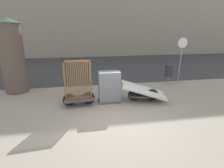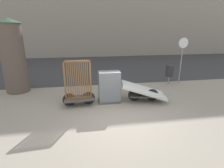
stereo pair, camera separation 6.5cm
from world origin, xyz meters
The scene contains 9 objects.
ground_plane centered at (0.00, 0.00, 0.00)m, with size 60.00×60.00×0.00m, color gray.
road_strip centered at (0.00, 9.43, 0.00)m, with size 56.00×10.50×0.01m.
building_facade centered at (0.00, 16.68, 5.18)m, with size 48.00×4.00×10.36m.
bike_cart_with_bedframe centered at (-1.41, 1.60, 0.70)m, with size 1.99×0.81×1.91m.
bike_cart_with_mattress centered at (1.42, 1.60, 0.46)m, with size 2.34×1.36×0.83m.
utility_cabinet centered at (-0.10, 1.73, 0.64)m, with size 0.97×0.61×1.37m.
trash_bin centered at (3.74, 3.83, 0.76)m, with size 0.45×0.45×1.10m.
sign_post centered at (4.39, 3.82, 1.73)m, with size 0.56×0.06×2.67m.
advertising_column centered at (-4.54, 3.83, 1.82)m, with size 1.25×1.25×3.59m.
Camera 2 is at (-1.12, -5.36, 3.11)m, focal length 28.00 mm.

